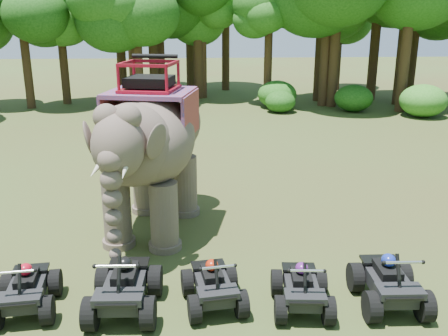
% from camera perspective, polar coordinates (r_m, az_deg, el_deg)
% --- Properties ---
extents(ground, '(110.00, 110.00, 0.00)m').
position_cam_1_polar(ground, '(12.15, 0.37, -10.30)').
color(ground, '#47381E').
rests_on(ground, ground).
extents(elephant, '(3.50, 5.84, 4.58)m').
position_cam_1_polar(elephant, '(13.10, -8.30, 2.36)').
color(elephant, brown).
rests_on(elephant, ground).
extents(atv_0, '(1.31, 1.68, 1.17)m').
position_cam_1_polar(atv_0, '(10.69, -21.76, -12.22)').
color(atv_0, black).
rests_on(atv_0, ground).
extents(atv_1, '(1.40, 1.87, 1.34)m').
position_cam_1_polar(atv_1, '(10.10, -11.38, -12.48)').
color(atv_1, black).
rests_on(atv_1, ground).
extents(atv_2, '(1.34, 1.70, 1.15)m').
position_cam_1_polar(atv_2, '(10.14, -1.24, -12.59)').
color(atv_2, black).
rests_on(atv_2, ground).
extents(atv_3, '(1.26, 1.64, 1.14)m').
position_cam_1_polar(atv_3, '(10.16, 8.91, -12.79)').
color(atv_3, black).
rests_on(atv_3, ground).
extents(atv_4, '(1.31, 1.76, 1.28)m').
position_cam_1_polar(atv_4, '(10.65, 18.42, -11.63)').
color(atv_4, black).
rests_on(atv_4, ground).
extents(tree_0, '(4.80, 4.80, 6.86)m').
position_cam_1_polar(tree_0, '(34.45, -2.44, 13.69)').
color(tree_0, '#195114').
rests_on(tree_0, ground).
extents(tree_1, '(4.95, 4.95, 7.07)m').
position_cam_1_polar(tree_1, '(32.19, 5.09, 13.57)').
color(tree_1, '#195114').
rests_on(tree_1, ground).
extents(tree_2, '(6.99, 6.99, 9.98)m').
position_cam_1_polar(tree_2, '(31.68, 12.71, 15.80)').
color(tree_2, '#195114').
rests_on(tree_2, ground).
extents(tree_3, '(6.70, 6.70, 9.57)m').
position_cam_1_polar(tree_3, '(31.11, 20.29, 14.78)').
color(tree_3, '#195114').
rests_on(tree_3, ground).
extents(tree_28, '(5.09, 5.09, 7.27)m').
position_cam_1_polar(tree_28, '(33.60, -18.01, 13.14)').
color(tree_28, '#195114').
rests_on(tree_28, ground).
extents(tree_29, '(5.21, 5.21, 7.44)m').
position_cam_1_polar(tree_29, '(32.08, -9.83, 13.71)').
color(tree_29, '#195114').
rests_on(tree_29, ground).
extents(tree_30, '(4.96, 4.96, 7.08)m').
position_cam_1_polar(tree_30, '(39.00, 12.97, 13.87)').
color(tree_30, '#195114').
rests_on(tree_30, ground).
extents(tree_31, '(7.27, 7.27, 10.38)m').
position_cam_1_polar(tree_31, '(37.94, -3.97, 16.66)').
color(tree_31, '#195114').
rests_on(tree_31, ground).
extents(tree_32, '(5.98, 5.98, 8.54)m').
position_cam_1_polar(tree_32, '(33.74, 10.96, 14.75)').
color(tree_32, '#195114').
rests_on(tree_32, ground).
extents(tree_33, '(7.05, 7.05, 10.07)m').
position_cam_1_polar(tree_33, '(34.14, -3.03, 16.34)').
color(tree_33, '#195114').
rests_on(tree_33, ground).
extents(tree_34, '(7.50, 7.50, 10.72)m').
position_cam_1_polar(tree_34, '(35.00, 17.10, 16.19)').
color(tree_34, '#195114').
rests_on(tree_34, ground).
extents(tree_35, '(5.81, 5.81, 8.29)m').
position_cam_1_polar(tree_35, '(36.08, 21.01, 13.90)').
color(tree_35, '#195114').
rests_on(tree_35, ground).
extents(tree_36, '(4.96, 4.96, 7.08)m').
position_cam_1_polar(tree_36, '(32.69, -21.79, 12.50)').
color(tree_36, '#195114').
rests_on(tree_36, ground).
extents(tree_37, '(6.47, 6.47, 9.24)m').
position_cam_1_polar(tree_37, '(35.20, -7.39, 15.58)').
color(tree_37, '#195114').
rests_on(tree_37, ground).
extents(tree_38, '(6.85, 6.85, 9.79)m').
position_cam_1_polar(tree_38, '(39.53, -10.64, 16.02)').
color(tree_38, '#195114').
rests_on(tree_38, ground).
extents(tree_39, '(6.37, 6.37, 9.10)m').
position_cam_1_polar(tree_39, '(31.40, -10.03, 15.14)').
color(tree_39, '#195114').
rests_on(tree_39, ground).
extents(tree_40, '(6.26, 6.26, 8.95)m').
position_cam_1_polar(tree_40, '(37.99, 0.20, 15.62)').
color(tree_40, '#195114').
rests_on(tree_40, ground).
extents(tree_41, '(7.48, 7.48, 10.69)m').
position_cam_1_polar(tree_41, '(35.06, -11.93, 16.54)').
color(tree_41, '#195114').
rests_on(tree_41, ground).
extents(tree_42, '(7.35, 7.35, 10.50)m').
position_cam_1_polar(tree_42, '(33.67, 20.01, 15.72)').
color(tree_42, '#195114').
rests_on(tree_42, ground).
extents(tree_44, '(6.86, 6.86, 9.80)m').
position_cam_1_polar(tree_44, '(33.97, -8.24, 15.96)').
color(tree_44, '#195114').
rests_on(tree_44, ground).
extents(tree_45, '(7.68, 7.68, 10.97)m').
position_cam_1_polar(tree_45, '(31.94, 11.77, 16.76)').
color(tree_45, '#195114').
rests_on(tree_45, ground).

